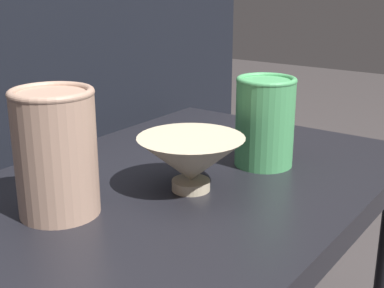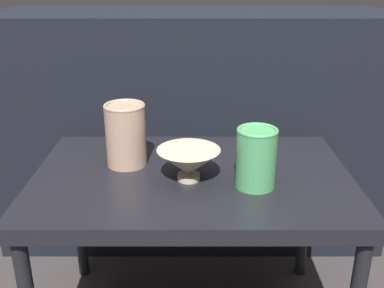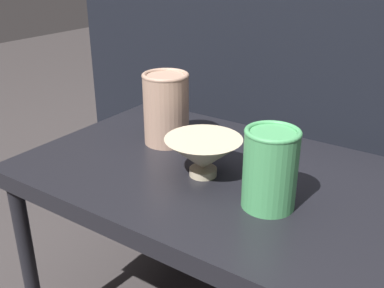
{
  "view_description": "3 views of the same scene",
  "coord_description": "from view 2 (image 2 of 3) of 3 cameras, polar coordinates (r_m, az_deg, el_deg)",
  "views": [
    {
      "loc": [
        -0.62,
        -0.47,
        0.81
      ],
      "look_at": [
        0.02,
        -0.02,
        0.56
      ],
      "focal_mm": 50.0,
      "sensor_mm": 36.0,
      "label": 1
    },
    {
      "loc": [
        0.0,
        -1.07,
        1.01
      ],
      "look_at": [
        0.0,
        -0.02,
        0.59
      ],
      "focal_mm": 42.0,
      "sensor_mm": 36.0,
      "label": 2
    },
    {
      "loc": [
        0.44,
        -0.74,
        0.94
      ],
      "look_at": [
        -0.02,
        -0.06,
        0.58
      ],
      "focal_mm": 42.0,
      "sensor_mm": 36.0,
      "label": 3
    }
  ],
  "objects": [
    {
      "name": "table",
      "position": [
        1.21,
        -0.21,
        -5.86
      ],
      "size": [
        0.83,
        0.54,
        0.5
      ],
      "color": "black",
      "rests_on": "ground_plane"
    },
    {
      "name": "couch_backdrop",
      "position": [
        1.75,
        -0.15,
        2.37
      ],
      "size": [
        1.41,
        0.5,
        0.86
      ],
      "color": "black",
      "rests_on": "ground_plane"
    },
    {
      "name": "bowl",
      "position": [
        1.13,
        -0.66,
        -2.35
      ],
      "size": [
        0.16,
        0.16,
        0.08
      ],
      "color": "#C1B293",
      "rests_on": "table"
    },
    {
      "name": "vase_textured_left",
      "position": [
        1.22,
        -8.61,
        1.29
      ],
      "size": [
        0.11,
        0.11,
        0.17
      ],
      "color": "tan",
      "rests_on": "table"
    },
    {
      "name": "vase_colorful_right",
      "position": [
        1.1,
        7.92,
        -1.64
      ],
      "size": [
        0.1,
        0.1,
        0.15
      ],
      "color": "#47995B",
      "rests_on": "table"
    }
  ]
}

